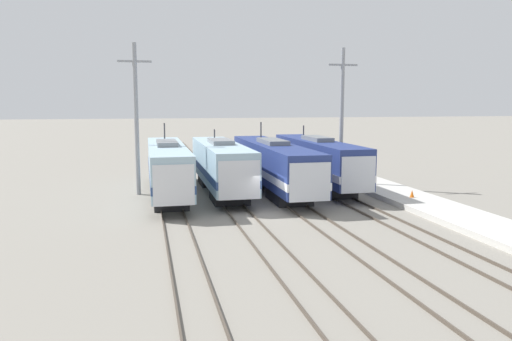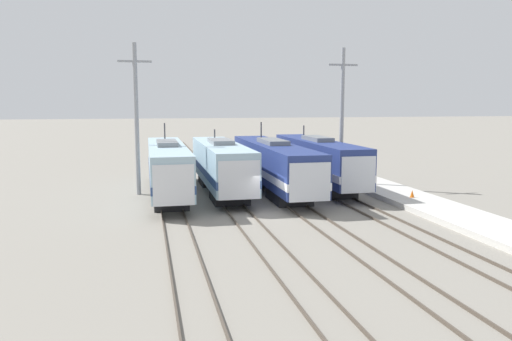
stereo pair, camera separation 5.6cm
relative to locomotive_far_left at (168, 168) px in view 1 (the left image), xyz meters
The scene contains 13 objects.
ground_plane 10.27m from the locomotive_far_left, 50.04° to the right, with size 400.00×400.00×0.00m, color gray.
rail_pair_far_left 7.98m from the locomotive_far_left, 90.00° to the right, with size 1.51×120.00×0.15m.
rail_pair_center_left 9.06m from the locomotive_far_left, 60.81° to the right, with size 1.51×120.00×0.15m.
rail_pair_center_right 11.72m from the locomotive_far_left, 41.83° to the right, with size 1.51×120.00×0.15m.
rail_pair_far_right 15.15m from the locomotive_far_left, 30.83° to the right, with size 1.51×120.00×0.15m.
locomotive_far_left is the anchor object (origin of this frame).
locomotive_center_left 4.30m from the locomotive_far_left, ahead, with size 3.04×16.29×4.94m.
locomotive_center_right 8.59m from the locomotive_far_left, ahead, with size 3.02×19.31×5.52m.
locomotive_far_right 12.95m from the locomotive_far_left, ahead, with size 2.79×17.44×5.13m.
catenary_tower_left 4.67m from the locomotive_far_left, 150.95° to the left, with size 2.59×0.34×11.82m.
catenary_tower_right 15.37m from the locomotive_far_left, ahead, with size 2.59×0.34×11.82m.
platform 19.18m from the locomotive_far_left, 23.76° to the right, with size 4.00×120.00×0.38m.
traffic_cone 18.52m from the locomotive_far_left, 20.30° to the right, with size 0.33×0.33×0.54m.
Camera 1 is at (-8.06, -31.22, 7.28)m, focal length 35.00 mm.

